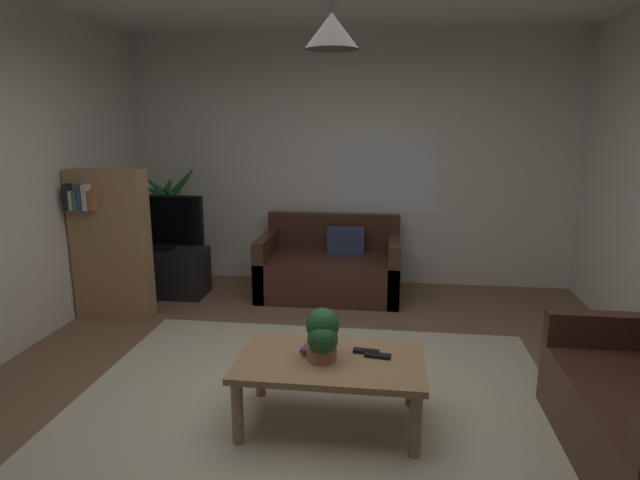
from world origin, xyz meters
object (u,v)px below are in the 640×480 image
(book_on_table_0, at_px, (314,352))
(bookshelf_corner, at_px, (110,243))
(potted_plant_on_table, at_px, (323,334))
(tv, at_px, (160,222))
(potted_palm_corner, at_px, (171,231))
(couch_under_window, at_px, (330,269))
(tv_stand, at_px, (164,272))
(coffee_table, at_px, (330,368))
(remote_on_table_0, at_px, (378,356))
(book_on_table_1, at_px, (315,349))
(pendant_lamp, at_px, (332,31))
(remote_on_table_1, at_px, (366,351))

(book_on_table_0, bearing_deg, bookshelf_corner, 144.92)
(potted_plant_on_table, distance_m, tv, 3.00)
(potted_plant_on_table, relative_size, potted_palm_corner, 0.23)
(couch_under_window, distance_m, tv_stand, 1.78)
(couch_under_window, xyz_separation_m, tv, (-1.76, -0.27, 0.52))
(coffee_table, bearing_deg, remote_on_table_0, 11.60)
(tv, bearing_deg, couch_under_window, 8.59)
(coffee_table, relative_size, potted_plant_on_table, 3.60)
(book_on_table_1, distance_m, remote_on_table_0, 0.38)
(pendant_lamp, bearing_deg, couch_under_window, 96.31)
(coffee_table, height_order, potted_plant_on_table, potted_plant_on_table)
(potted_plant_on_table, height_order, pendant_lamp, pendant_lamp)
(remote_on_table_1, distance_m, pendant_lamp, 1.87)
(remote_on_table_0, bearing_deg, book_on_table_1, 98.60)
(book_on_table_1, bearing_deg, pendant_lamp, -27.48)
(remote_on_table_0, distance_m, remote_on_table_1, 0.09)
(tv, bearing_deg, potted_palm_corner, 99.91)
(book_on_table_0, bearing_deg, pendant_lamp, -29.91)
(remote_on_table_1, distance_m, tv_stand, 3.10)
(couch_under_window, xyz_separation_m, potted_palm_corner, (-1.84, 0.20, 0.32))
(remote_on_table_0, distance_m, potted_plant_on_table, 0.37)
(potted_palm_corner, bearing_deg, coffee_table, -51.71)
(remote_on_table_1, xyz_separation_m, bookshelf_corner, (-2.43, 1.44, 0.28))
(book_on_table_0, distance_m, remote_on_table_0, 0.39)
(remote_on_table_1, xyz_separation_m, pendant_lamp, (-0.21, -0.11, 1.85))
(potted_plant_on_table, distance_m, tv_stand, 3.02)
(book_on_table_1, bearing_deg, tv, 131.77)
(coffee_table, bearing_deg, potted_palm_corner, 128.29)
(couch_under_window, relative_size, remote_on_table_0, 9.16)
(book_on_table_1, height_order, potted_palm_corner, potted_palm_corner)
(remote_on_table_0, relative_size, potted_palm_corner, 0.12)
(remote_on_table_0, xyz_separation_m, tv_stand, (-2.32, 2.18, -0.19))
(remote_on_table_1, relative_size, potted_palm_corner, 0.12)
(book_on_table_1, height_order, bookshelf_corner, bookshelf_corner)
(book_on_table_1, xyz_separation_m, potted_palm_corner, (-2.02, 2.63, 0.14))
(book_on_table_1, relative_size, remote_on_table_0, 0.96)
(tv_stand, bearing_deg, remote_on_table_0, -43.26)
(potted_plant_on_table, bearing_deg, book_on_table_0, 130.85)
(tv, xyz_separation_m, pendant_lamp, (2.04, -2.22, 1.49))
(remote_on_table_1, bearing_deg, potted_plant_on_table, -58.01)
(book_on_table_0, distance_m, book_on_table_1, 0.02)
(remote_on_table_1, height_order, pendant_lamp, pendant_lamp)
(potted_plant_on_table, relative_size, pendant_lamp, 0.55)
(coffee_table, relative_size, remote_on_table_1, 7.05)
(potted_palm_corner, distance_m, pendant_lamp, 3.81)
(coffee_table, bearing_deg, tv, 132.54)
(bookshelf_corner, bearing_deg, book_on_table_0, -35.08)
(potted_plant_on_table, height_order, tv, tv)
(potted_plant_on_table, distance_m, potted_palm_corner, 3.40)
(potted_plant_on_table, bearing_deg, couch_under_window, 95.26)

